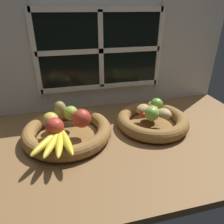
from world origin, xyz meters
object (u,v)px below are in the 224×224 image
Objects in this scene: fruit_bowl_left at (68,132)px; apple_golden_left at (51,120)px; lime_near at (152,114)px; chili_pepper at (154,112)px; potato_oblong at (143,109)px; apple_green_back at (71,113)px; pear_brown at (60,110)px; banana_bunch_front at (57,141)px; apple_red_front at (55,127)px; fruit_bowl_right at (153,121)px; potato_back at (154,106)px; potato_small at (164,114)px; apple_red_right at (82,118)px; lime_far at (157,104)px; potato_large at (154,111)px.

apple_golden_left is (-6.24, 0.28, 6.48)cm from fruit_bowl_left.
lime_near is 0.52× the size of chili_pepper.
potato_oblong is (35.47, 3.15, 5.33)cm from fruit_bowl_left.
apple_green_back is 5.22cm from pear_brown.
banana_bunch_front is 46.13cm from chili_pepper.
fruit_bowl_right is at bearing 7.98° from apple_red_front.
potato_back is 0.98× the size of potato_small.
potato_oblong is at bearing 10.90° from apple_red_right.
banana_bunch_front is 42.82cm from potato_oblong.
apple_red_right is 0.64× the size of chili_pepper.
potato_small is (3.59, -3.59, 5.34)cm from fruit_bowl_right.
lime_near is (38.79, -11.68, -0.91)cm from pear_brown.
fruit_bowl_left is at bearing 180.00° from fruit_bowl_right.
lime_far is (47.53, 10.55, -0.54)cm from apple_red_front.
pear_brown is 45.19cm from lime_far.
lime_far is (49.14, 4.08, -0.21)cm from apple_golden_left.
apple_red_front is (-6.92, -10.96, 0.41)cm from apple_green_back.
apple_red_front is 1.02× the size of potato_back.
potato_oblong is (29.19, 5.62, -1.75)cm from apple_red_right.
potato_back reaches higher than chili_pepper.
apple_golden_left reaches higher than chili_pepper.
potato_small is (36.83, -1.12, -1.74)cm from apple_red_right.
fruit_bowl_right is 4.32× the size of apple_red_right.
chili_pepper is (0.48, 0.33, 4.29)cm from fruit_bowl_right.
lime_near reaches higher than potato_small.
potato_small reaches higher than fruit_bowl_right.
lime_near reaches higher than chili_pepper.
apple_golden_left is 41.83cm from potato_oblong.
potato_oblong is at bearing 142.13° from potato_large.
potato_large is (0.00, -0.00, 5.31)cm from fruit_bowl_right.
pear_brown is at bearing 160.14° from chili_pepper.
lime_far is (1.14, -0.59, 0.85)cm from potato_back.
fruit_bowl_right is at bearing 135.00° from potato_small.
apple_golden_left is at bearing 173.83° from lime_near.
apple_red_right reaches higher than chili_pepper.
chili_pepper is at bearing 4.75° from apple_red_right.
apple_green_back is (-37.22, 4.77, 6.39)cm from fruit_bowl_right.
apple_golden_left is 9.64cm from apple_green_back.
chili_pepper is at bearing 8.31° from apple_red_front.
apple_green_back is (2.29, 4.77, 6.40)cm from fruit_bowl_left.
lime_near is (36.61, -4.35, 6.35)cm from fruit_bowl_left.
potato_oblong is at bearing 13.11° from apple_red_front.
apple_red_front reaches higher than banana_bunch_front.
fruit_bowl_right is 45.81cm from banana_bunch_front.
lime_near is at bearing -173.33° from potato_small.
potato_back is 1.12× the size of lime_near.
chili_pepper is (37.70, -4.45, -2.10)cm from apple_green_back.
pear_brown reaches higher than fruit_bowl_right.
lime_near reaches higher than banana_bunch_front.
chili_pepper is at bearing -110.97° from potato_back.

